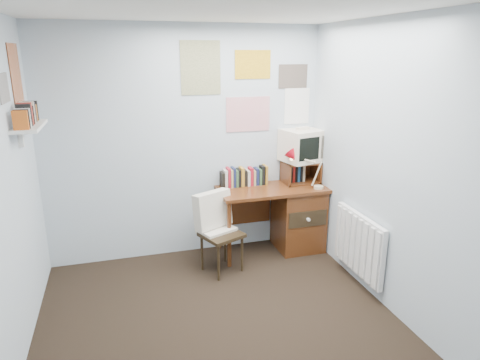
# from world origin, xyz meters

# --- Properties ---
(ground) EXTENTS (3.50, 3.50, 0.00)m
(ground) POSITION_xyz_m (0.00, 0.00, 0.00)
(ground) COLOR black
(ground) RESTS_ON ground
(back_wall) EXTENTS (3.00, 0.02, 2.50)m
(back_wall) POSITION_xyz_m (0.00, 1.75, 1.25)
(back_wall) COLOR #B2C2CB
(back_wall) RESTS_ON ground
(right_wall) EXTENTS (0.02, 3.50, 2.50)m
(right_wall) POSITION_xyz_m (1.50, 0.00, 1.25)
(right_wall) COLOR #B2C2CB
(right_wall) RESTS_ON ground
(ceiling) EXTENTS (3.00, 3.50, 0.02)m
(ceiling) POSITION_xyz_m (0.00, 0.00, 2.50)
(ceiling) COLOR white
(ceiling) RESTS_ON back_wall
(desk) EXTENTS (1.20, 0.55, 0.76)m
(desk) POSITION_xyz_m (1.17, 1.48, 0.41)
(desk) COLOR #613116
(desk) RESTS_ON ground
(desk_chair) EXTENTS (0.53, 0.52, 0.81)m
(desk_chair) POSITION_xyz_m (0.24, 1.18, 0.40)
(desk_chair) COLOR black
(desk_chair) RESTS_ON ground
(desk_lamp) EXTENTS (0.30, 0.26, 0.39)m
(desk_lamp) POSITION_xyz_m (1.39, 1.31, 0.95)
(desk_lamp) COLOR red
(desk_lamp) RESTS_ON desk
(tv_riser) EXTENTS (0.40, 0.30, 0.25)m
(tv_riser) POSITION_xyz_m (1.29, 1.59, 0.89)
(tv_riser) COLOR #613116
(tv_riser) RESTS_ON desk
(crt_tv) EXTENTS (0.50, 0.47, 0.39)m
(crt_tv) POSITION_xyz_m (1.30, 1.61, 1.21)
(crt_tv) COLOR beige
(crt_tv) RESTS_ON tv_riser
(book_row) EXTENTS (0.60, 0.14, 0.22)m
(book_row) POSITION_xyz_m (0.66, 1.66, 0.87)
(book_row) COLOR #613116
(book_row) RESTS_ON desk
(radiator) EXTENTS (0.09, 0.80, 0.60)m
(radiator) POSITION_xyz_m (1.46, 0.55, 0.42)
(radiator) COLOR white
(radiator) RESTS_ON right_wall
(wall_shelf) EXTENTS (0.20, 0.62, 0.24)m
(wall_shelf) POSITION_xyz_m (-1.40, 1.10, 1.62)
(wall_shelf) COLOR white
(wall_shelf) RESTS_ON left_wall
(posters_back) EXTENTS (1.20, 0.01, 0.90)m
(posters_back) POSITION_xyz_m (0.70, 1.74, 1.85)
(posters_back) COLOR white
(posters_back) RESTS_ON back_wall
(posters_left) EXTENTS (0.01, 0.70, 0.60)m
(posters_left) POSITION_xyz_m (-1.49, 1.10, 2.00)
(posters_left) COLOR white
(posters_left) RESTS_ON left_wall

